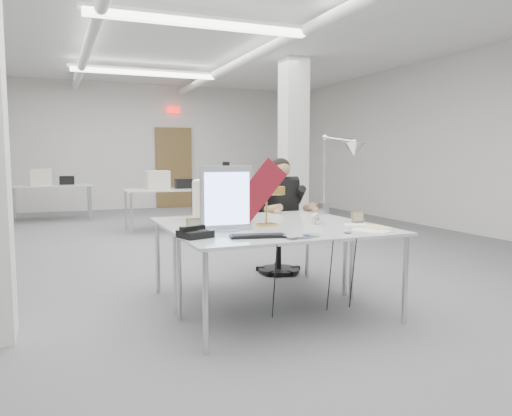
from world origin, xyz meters
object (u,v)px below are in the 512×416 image
(office_chair, at_px, (279,228))
(bankers_lamp, at_px, (266,205))
(monitor, at_px, (226,198))
(beige_monitor, at_px, (216,200))
(laptop, at_px, (306,237))
(desk_main, at_px, (291,233))
(architect_lamp, at_px, (337,173))
(desk_phone, at_px, (195,234))
(seated_person, at_px, (281,197))

(office_chair, height_order, bankers_lamp, bankers_lamp)
(monitor, bearing_deg, bankers_lamp, 23.36)
(office_chair, bearing_deg, beige_monitor, -140.89)
(monitor, height_order, laptop, monitor)
(office_chair, height_order, monitor, monitor)
(office_chair, xyz_separation_m, laptop, (-0.69, -1.97, 0.24))
(desk_main, distance_m, monitor, 0.60)
(architect_lamp, bearing_deg, monitor, -167.37)
(desk_phone, bearing_deg, laptop, -42.37)
(desk_main, height_order, laptop, laptop)
(desk_phone, bearing_deg, architect_lamp, 5.23)
(desk_main, relative_size, beige_monitor, 4.44)
(monitor, height_order, desk_phone, monitor)
(desk_main, bearing_deg, seated_person, 67.84)
(desk_main, height_order, bankers_lamp, bankers_lamp)
(seated_person, distance_m, beige_monitor, 1.19)
(office_chair, height_order, architect_lamp, architect_lamp)
(laptop, relative_size, architect_lamp, 0.32)
(desk_main, bearing_deg, desk_phone, 179.95)
(bankers_lamp, bearing_deg, architect_lamp, 38.48)
(seated_person, relative_size, bankers_lamp, 2.37)
(beige_monitor, height_order, architect_lamp, architect_lamp)
(office_chair, bearing_deg, desk_phone, -128.21)
(seated_person, distance_m, architect_lamp, 0.94)
(seated_person, relative_size, desk_phone, 3.88)
(office_chair, bearing_deg, bankers_lamp, -115.85)
(monitor, height_order, beige_monitor, monitor)
(office_chair, relative_size, laptop, 3.66)
(seated_person, distance_m, bankers_lamp, 1.37)
(laptop, height_order, architect_lamp, architect_lamp)
(monitor, bearing_deg, beige_monitor, 82.67)
(monitor, distance_m, bankers_lamp, 0.46)
(desk_main, height_order, beige_monitor, beige_monitor)
(beige_monitor, bearing_deg, office_chair, 56.45)
(office_chair, bearing_deg, architect_lamp, -73.65)
(architect_lamp, bearing_deg, beige_monitor, 163.29)
(bankers_lamp, distance_m, desk_phone, 0.86)
(laptop, bearing_deg, office_chair, 60.14)
(monitor, xyz_separation_m, laptop, (0.43, -0.58, -0.25))
(monitor, bearing_deg, laptop, -50.34)
(office_chair, relative_size, seated_person, 1.23)
(bankers_lamp, bearing_deg, desk_main, -63.15)
(desk_main, xyz_separation_m, beige_monitor, (-0.35, 0.91, 0.20))
(office_chair, distance_m, desk_phone, 2.18)
(office_chair, relative_size, beige_monitor, 2.61)
(seated_person, bearing_deg, monitor, -126.37)
(beige_monitor, bearing_deg, desk_main, -48.23)
(desk_main, height_order, monitor, monitor)
(beige_monitor, relative_size, architect_lamp, 0.45)
(office_chair, xyz_separation_m, beige_monitor, (-0.99, -0.71, 0.42))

